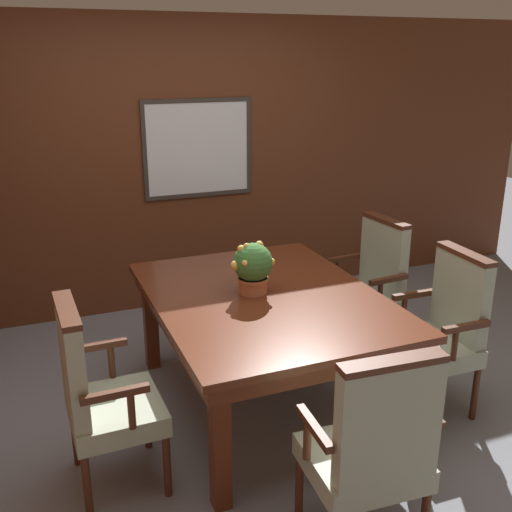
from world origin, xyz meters
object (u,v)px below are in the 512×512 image
Objects in this scene: chair_right_far at (370,283)px; potted_plant at (253,267)px; chair_right_near at (443,327)px; chair_left_near at (98,392)px; dining_table at (265,309)px; chair_head_near at (372,447)px.

potted_plant is (-1.06, -0.33, 0.38)m from chair_right_far.
chair_right_near is 1.00× the size of chair_left_near.
dining_table is at bearing -71.67° from chair_left_near.
chair_head_near reaches higher than dining_table.
potted_plant is (-1.07, 0.47, 0.38)m from chair_right_near.
chair_right_near is 1.00× the size of chair_right_far.
dining_table is at bearing -87.70° from chair_head_near.
chair_left_near is at bearing -37.12° from chair_head_near.
chair_left_near is at bearing -74.36° from chair_right_far.
chair_right_far is 1.17m from potted_plant.
chair_head_near is 1.96m from chair_right_far.
dining_table is 1.27m from chair_head_near.
chair_left_near is (-1.06, -0.37, -0.12)m from dining_table.
potted_plant is at bearing -77.48° from chair_right_far.
dining_table is 1.10m from chair_right_near.
potted_plant reaches higher than chair_right_near.
chair_right_far is (1.04, 1.66, 0.00)m from chair_head_near.
chair_head_near is at bearing -36.91° from chair_right_far.
chair_head_near is (-0.03, -1.26, -0.12)m from dining_table.
chair_right_far is at bearing -70.62° from chair_left_near.
chair_right_near is 1.23m from potted_plant.
dining_table is 1.08m from chair_right_far.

